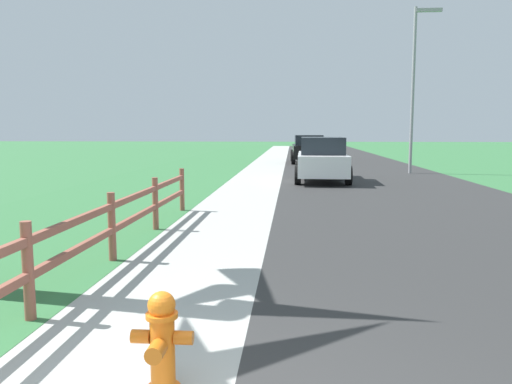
% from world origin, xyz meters
% --- Properties ---
extents(ground_plane, '(120.00, 120.00, 0.00)m').
position_xyz_m(ground_plane, '(0.00, 25.00, 0.00)').
color(ground_plane, '#336C3C').
extents(road_asphalt, '(7.00, 66.00, 0.01)m').
position_xyz_m(road_asphalt, '(3.50, 27.00, 0.00)').
color(road_asphalt, '#2C2C2C').
rests_on(road_asphalt, ground).
extents(curb_concrete, '(6.00, 66.00, 0.01)m').
position_xyz_m(curb_concrete, '(-3.00, 27.00, 0.00)').
color(curb_concrete, '#A7A8A2').
rests_on(curb_concrete, ground).
extents(grass_verge, '(5.00, 66.00, 0.00)m').
position_xyz_m(grass_verge, '(-4.50, 27.00, 0.01)').
color(grass_verge, '#336C3C').
rests_on(grass_verge, ground).
extents(fire_hydrant, '(0.45, 0.38, 0.74)m').
position_xyz_m(fire_hydrant, '(-0.51, 0.90, 0.39)').
color(fire_hydrant, orange).
rests_on(fire_hydrant, ground).
extents(rail_fence, '(0.11, 9.39, 1.00)m').
position_xyz_m(rail_fence, '(-2.18, 4.48, 0.58)').
color(rail_fence, brown).
rests_on(rail_fence, ground).
extents(parked_suv_white, '(2.04, 4.73, 1.64)m').
position_xyz_m(parked_suv_white, '(1.50, 16.49, 0.83)').
color(parked_suv_white, white).
rests_on(parked_suv_white, ground).
extents(parked_car_black, '(2.08, 4.61, 1.63)m').
position_xyz_m(parked_car_black, '(1.32, 27.28, 0.83)').
color(parked_car_black, black).
rests_on(parked_car_black, ground).
extents(parked_car_beige, '(2.16, 4.83, 1.42)m').
position_xyz_m(parked_car_beige, '(1.87, 35.05, 0.74)').
color(parked_car_beige, '#C6B793').
rests_on(parked_car_beige, ground).
extents(street_lamp, '(1.17, 0.20, 7.15)m').
position_xyz_m(street_lamp, '(5.71, 20.23, 4.19)').
color(street_lamp, gray).
rests_on(street_lamp, ground).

